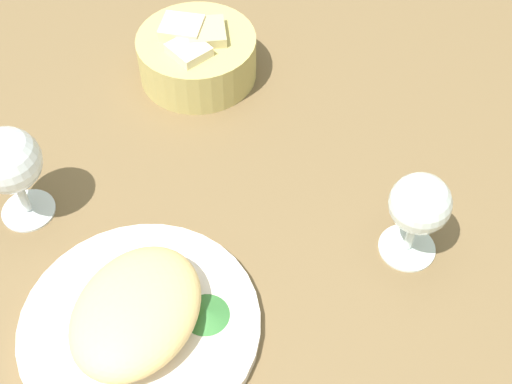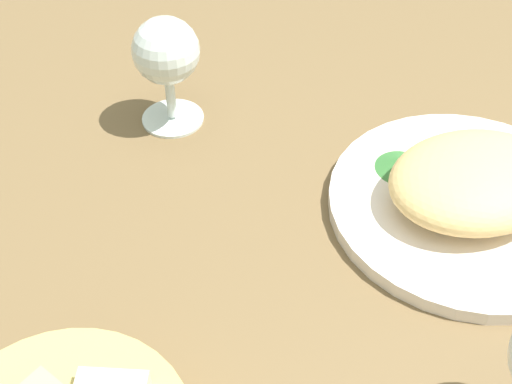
# 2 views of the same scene
# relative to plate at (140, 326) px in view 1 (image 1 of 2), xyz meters

# --- Properties ---
(ground_plane) EXTENTS (1.40, 1.40, 0.02)m
(ground_plane) POSITION_rel_plate_xyz_m (0.15, 0.09, -0.02)
(ground_plane) COLOR brown
(plate) EXTENTS (0.25, 0.25, 0.01)m
(plate) POSITION_rel_plate_xyz_m (0.00, 0.00, 0.00)
(plate) COLOR white
(plate) RESTS_ON ground_plane
(omelette) EXTENTS (0.20, 0.18, 0.05)m
(omelette) POSITION_rel_plate_xyz_m (-0.00, 0.00, 0.03)
(omelette) COLOR #ECC279
(omelette) RESTS_ON plate
(lettuce_garnish) EXTENTS (0.05, 0.05, 0.01)m
(lettuce_garnish) POSITION_rel_plate_xyz_m (0.06, -0.04, 0.01)
(lettuce_garnish) COLOR #387A38
(lettuce_garnish) RESTS_ON plate
(bread_basket) EXTENTS (0.16, 0.16, 0.08)m
(bread_basket) POSITION_rel_plate_xyz_m (0.28, 0.28, 0.03)
(bread_basket) COLOR tan
(bread_basket) RESTS_ON ground_plane
(wine_glass_near) EXTENTS (0.07, 0.07, 0.12)m
(wine_glass_near) POSITION_rel_plate_xyz_m (0.29, -0.11, 0.07)
(wine_glass_near) COLOR silver
(wine_glass_near) RESTS_ON ground_plane
(wine_glass_far) EXTENTS (0.07, 0.07, 0.13)m
(wine_glass_far) POSITION_rel_plate_xyz_m (-0.02, 0.21, 0.08)
(wine_glass_far) COLOR silver
(wine_glass_far) RESTS_ON ground_plane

